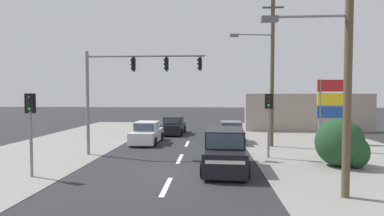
% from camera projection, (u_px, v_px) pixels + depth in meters
% --- Properties ---
extents(ground_plane, '(140.00, 140.00, 0.00)m').
position_uv_depth(ground_plane, '(173.00, 173.00, 13.39)').
color(ground_plane, '#28282B').
extents(lane_dash_near, '(0.20, 2.40, 0.01)m').
position_uv_depth(lane_dash_near, '(166.00, 187.00, 11.40)').
color(lane_dash_near, silver).
rests_on(lane_dash_near, ground).
extents(lane_dash_mid, '(0.20, 2.40, 0.01)m').
position_uv_depth(lane_dash_mid, '(180.00, 159.00, 16.38)').
color(lane_dash_mid, silver).
rests_on(lane_dash_mid, ground).
extents(lane_dash_far, '(0.20, 2.40, 0.01)m').
position_uv_depth(lane_dash_far, '(187.00, 144.00, 21.37)').
color(lane_dash_far, silver).
rests_on(lane_dash_far, ground).
extents(kerb_right_verge, '(10.00, 44.00, 0.02)m').
position_uv_depth(kerb_right_verge, '(358.00, 165.00, 14.82)').
color(kerb_right_verge, gray).
rests_on(kerb_right_verge, ground).
extents(kerb_left_verge, '(8.00, 40.00, 0.02)m').
position_uv_depth(kerb_left_verge, '(41.00, 153.00, 17.92)').
color(kerb_left_verge, gray).
rests_on(kerb_left_verge, ground).
extents(utility_pole_foreground_right, '(3.78, 0.29, 8.50)m').
position_uv_depth(utility_pole_foreground_right, '(344.00, 62.00, 9.97)').
color(utility_pole_foreground_right, brown).
rests_on(utility_pole_foreground_right, ground).
extents(utility_pole_midground_right, '(3.77, 0.68, 10.39)m').
position_uv_depth(utility_pole_midground_right, '(270.00, 64.00, 19.96)').
color(utility_pole_midground_right, brown).
rests_on(utility_pole_midground_right, ground).
extents(traffic_signal_mast, '(6.89, 0.45, 6.00)m').
position_uv_depth(traffic_signal_mast, '(128.00, 80.00, 17.14)').
color(traffic_signal_mast, slate).
rests_on(traffic_signal_mast, ground).
extents(pedestal_signal_right_kerb, '(0.44, 0.31, 3.56)m').
position_uv_depth(pedestal_signal_right_kerb, '(269.00, 115.00, 16.39)').
color(pedestal_signal_right_kerb, slate).
rests_on(pedestal_signal_right_kerb, ground).
extents(pedestal_signal_left_kerb, '(0.44, 0.31, 3.56)m').
position_uv_depth(pedestal_signal_left_kerb, '(31.00, 120.00, 12.61)').
color(pedestal_signal_left_kerb, slate).
rests_on(pedestal_signal_left_kerb, ground).
extents(shopping_plaza_sign, '(2.10, 0.16, 4.60)m').
position_uv_depth(shopping_plaza_sign, '(332.00, 102.00, 21.37)').
color(shopping_plaza_sign, slate).
rests_on(shopping_plaza_sign, ground).
extents(roadside_bush, '(2.39, 2.05, 2.37)m').
position_uv_depth(roadside_bush, '(342.00, 144.00, 14.50)').
color(roadside_bush, '#1E4223').
rests_on(roadside_bush, ground).
extents(shopfront_wall_far, '(12.00, 1.00, 3.60)m').
position_uv_depth(shopfront_wall_far, '(308.00, 113.00, 28.57)').
color(shopfront_wall_far, '#A39384').
rests_on(shopfront_wall_far, ground).
extents(hatchback_crossing_left, '(1.80, 3.65, 1.53)m').
position_uv_depth(hatchback_crossing_left, '(231.00, 133.00, 21.94)').
color(hatchback_crossing_left, slate).
rests_on(hatchback_crossing_left, ground).
extents(sedan_kerbside_parked, '(1.92, 4.25, 1.56)m').
position_uv_depth(sedan_kerbside_parked, '(147.00, 133.00, 21.66)').
color(sedan_kerbside_parked, silver).
rests_on(sedan_kerbside_parked, ground).
extents(suv_oncoming_mid, '(2.20, 4.61, 1.90)m').
position_uv_depth(suv_oncoming_mid, '(225.00, 151.00, 13.99)').
color(suv_oncoming_mid, black).
rests_on(suv_oncoming_mid, ground).
extents(sedan_oncoming_near, '(1.94, 4.26, 1.56)m').
position_uv_depth(sedan_oncoming_near, '(174.00, 126.00, 26.67)').
color(sedan_oncoming_near, black).
rests_on(sedan_oncoming_near, ground).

